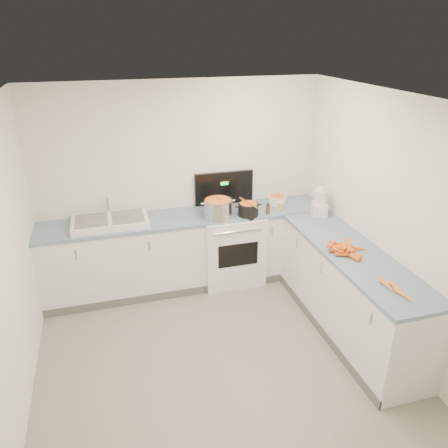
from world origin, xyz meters
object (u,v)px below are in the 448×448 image
object	(u,v)px
stove	(230,245)
spice_jar	(280,207)
sink	(110,221)
food_processor	(320,203)
steel_pot	(218,209)
black_pot	(248,210)
mixing_bowl	(277,200)
extract_bottle	(268,210)

from	to	relation	value
stove	spice_jar	distance (m)	0.80
sink	food_processor	xyz separation A→B (m)	(2.46, -0.41, 0.11)
steel_pot	black_pot	xyz separation A→B (m)	(0.37, -0.04, -0.04)
stove	food_processor	world-z (taller)	stove
mixing_bowl	sink	bearing A→B (deg)	-178.25
stove	black_pot	distance (m)	0.59
stove	mixing_bowl	distance (m)	0.84
steel_pot	mixing_bowl	size ratio (longest dim) A/B	1.45
steel_pot	extract_bottle	size ratio (longest dim) A/B	2.87
stove	steel_pot	distance (m)	0.62
mixing_bowl	extract_bottle	xyz separation A→B (m)	(-0.24, -0.28, 0.01)
spice_jar	food_processor	distance (m)	0.49
steel_pot	extract_bottle	xyz separation A→B (m)	(0.61, -0.07, -0.04)
extract_bottle	food_processor	size ratio (longest dim) A/B	0.33
black_pot	food_processor	bearing A→B (deg)	-14.42
sink	black_pot	size ratio (longest dim) A/B	3.53
spice_jar	food_processor	xyz separation A→B (m)	(0.40, -0.26, 0.11)
sink	spice_jar	bearing A→B (deg)	-4.15
sink	steel_pot	xyz separation A→B (m)	(1.26, -0.15, 0.06)
mixing_bowl	food_processor	world-z (taller)	food_processor
stove	food_processor	bearing A→B (deg)	-21.36
food_processor	black_pot	bearing A→B (deg)	165.58
steel_pot	sink	bearing A→B (deg)	173.07
stove	sink	distance (m)	1.54
stove	spice_jar	world-z (taller)	stove
mixing_bowl	food_processor	distance (m)	0.60
stove	sink	size ratio (longest dim) A/B	1.58
sink	extract_bottle	bearing A→B (deg)	-6.73
extract_bottle	food_processor	bearing A→B (deg)	-17.74
stove	extract_bottle	world-z (taller)	stove
sink	food_processor	distance (m)	2.49
extract_bottle	mixing_bowl	bearing A→B (deg)	50.16
mixing_bowl	extract_bottle	distance (m)	0.37
stove	sink	world-z (taller)	stove
spice_jar	black_pot	bearing A→B (deg)	-174.04
steel_pot	extract_bottle	bearing A→B (deg)	-6.30
black_pot	spice_jar	distance (m)	0.44
stove	food_processor	distance (m)	1.24
extract_bottle	spice_jar	world-z (taller)	extract_bottle
steel_pot	spice_jar	world-z (taller)	steel_pot
black_pot	extract_bottle	distance (m)	0.24
steel_pot	mixing_bowl	world-z (taller)	steel_pot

